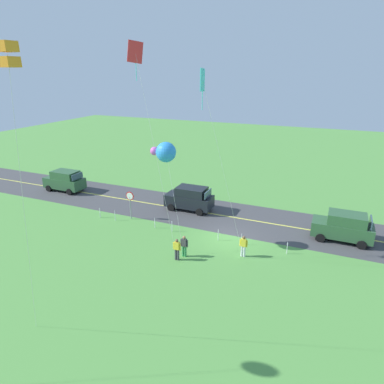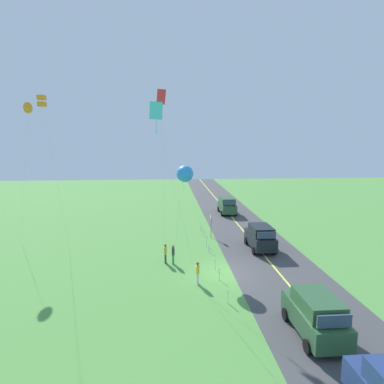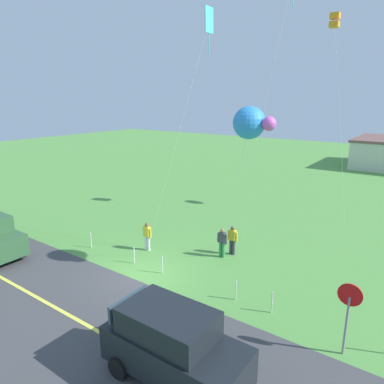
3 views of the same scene
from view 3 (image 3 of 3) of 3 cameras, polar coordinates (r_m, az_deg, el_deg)
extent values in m
cube|color=#549342|center=(17.30, -7.99, -13.44)|extent=(120.00, 120.00, 0.10)
cube|color=#424244|center=(15.06, -19.00, -18.64)|extent=(120.00, 7.00, 0.00)
cube|color=#E5E04C|center=(15.06, -19.00, -18.63)|extent=(120.00, 0.16, 0.00)
cube|color=black|center=(11.35, -2.72, -24.76)|extent=(4.40, 1.90, 1.10)
cube|color=black|center=(10.89, -3.90, -20.40)|extent=(2.73, 1.75, 0.80)
cube|color=#334756|center=(10.37, 1.16, -22.45)|extent=(0.10, 1.62, 0.64)
cube|color=#334756|center=(11.82, -10.31, -17.51)|extent=(0.10, 1.62, 0.60)
cylinder|color=black|center=(11.72, 6.74, -26.86)|extent=(0.68, 0.22, 0.68)
cylinder|color=black|center=(12.98, -5.29, -22.04)|extent=(0.68, 0.22, 0.68)
cylinder|color=black|center=(11.94, -11.89, -26.20)|extent=(0.68, 0.22, 0.68)
cylinder|color=black|center=(20.88, -25.89, -8.56)|extent=(0.68, 0.22, 0.68)
cylinder|color=gray|center=(13.06, 23.78, -19.33)|extent=(0.08, 0.08, 2.10)
cylinder|color=red|center=(12.49, 24.33, -15.01)|extent=(0.76, 0.04, 0.76)
cylinder|color=white|center=(12.51, 24.36, -14.96)|extent=(0.62, 0.01, 0.62)
cylinder|color=#338C4C|center=(18.86, 4.66, -9.28)|extent=(0.16, 0.16, 0.82)
cylinder|color=#338C4C|center=(18.78, 5.14, -9.40)|extent=(0.16, 0.16, 0.82)
cube|color=#3F3F47|center=(18.55, 4.95, -7.40)|extent=(0.36, 0.22, 0.56)
cylinder|color=#3F3F47|center=(18.68, 4.30, -7.39)|extent=(0.10, 0.10, 0.52)
cylinder|color=#3F3F47|center=(18.46, 5.59, -7.70)|extent=(0.10, 0.10, 0.52)
sphere|color=#9E704C|center=(18.40, 4.97, -6.28)|extent=(0.22, 0.22, 0.22)
cylinder|color=silver|center=(19.77, -7.46, -8.19)|extent=(0.16, 0.16, 0.82)
cylinder|color=silver|center=(19.66, -7.07, -8.31)|extent=(0.16, 0.16, 0.82)
cube|color=yellow|center=(19.45, -7.33, -6.38)|extent=(0.36, 0.22, 0.56)
cylinder|color=yellow|center=(19.62, -7.85, -6.36)|extent=(0.10, 0.10, 0.52)
cylinder|color=yellow|center=(19.32, -6.80, -6.68)|extent=(0.10, 0.10, 0.52)
sphere|color=brown|center=(19.31, -7.37, -5.30)|extent=(0.22, 0.22, 0.22)
cylinder|color=#3F3F47|center=(19.23, 6.32, -8.83)|extent=(0.16, 0.16, 0.82)
cylinder|color=#3F3F47|center=(19.15, 6.80, -8.95)|extent=(0.16, 0.16, 0.82)
cube|color=yellow|center=(18.93, 6.62, -6.98)|extent=(0.36, 0.22, 0.56)
cylinder|color=yellow|center=(19.05, 5.98, -6.97)|extent=(0.10, 0.10, 0.52)
cylinder|color=yellow|center=(18.84, 7.26, -7.26)|extent=(0.10, 0.10, 0.52)
sphere|color=brown|center=(18.78, 6.66, -5.87)|extent=(0.22, 0.22, 0.22)
cylinder|color=silver|center=(16.88, 6.85, -0.85)|extent=(1.82, 1.09, 7.14)
sphere|color=#2D8CE5|center=(15.40, 9.29, 11.05)|extent=(1.40, 1.40, 1.40)
sphere|color=#D859BF|center=(15.03, 12.42, 10.81)|extent=(0.60, 0.60, 0.60)
cylinder|color=silver|center=(18.62, -2.51, 8.23)|extent=(2.15, 2.76, 11.93)
cube|color=#4CD8D8|center=(19.37, 2.81, 26.21)|extent=(0.16, 0.96, 1.24)
cylinder|color=#4CD8D8|center=(19.21, 2.77, 23.58)|extent=(0.04, 0.04, 1.40)
cylinder|color=silver|center=(17.19, 10.90, 9.94)|extent=(2.41, 0.22, 13.43)
cylinder|color=silver|center=(25.29, 22.95, 10.02)|extent=(2.16, 0.76, 12.94)
cube|color=orange|center=(26.34, 22.28, 24.99)|extent=(0.56, 0.56, 0.36)
cube|color=orange|center=(26.24, 22.16, 23.92)|extent=(0.56, 0.56, 0.36)
cylinder|color=silver|center=(20.62, -16.12, -7.55)|extent=(0.05, 0.05, 0.90)
cylinder|color=silver|center=(18.30, -9.39, -10.10)|extent=(0.05, 0.05, 0.90)
cylinder|color=silver|center=(17.16, -4.88, -11.71)|extent=(0.05, 0.05, 0.90)
cylinder|color=silver|center=(15.20, 7.14, -15.55)|extent=(0.05, 0.05, 0.90)
cylinder|color=silver|center=(14.64, 12.88, -17.13)|extent=(0.05, 0.05, 0.90)
camera|label=1|loc=(38.50, 8.79, 21.15)|focal=31.82mm
camera|label=2|loc=(36.74, -31.46, 15.53)|focal=30.16mm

